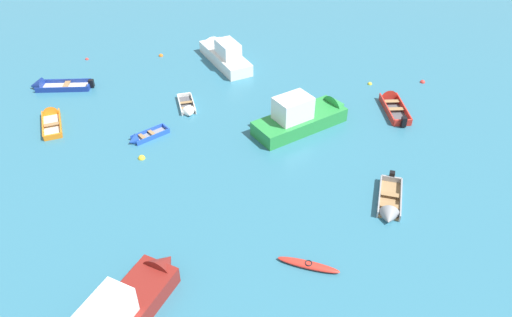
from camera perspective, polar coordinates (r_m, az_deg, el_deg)
The scene contains 15 objects.
kayak_red_far_back at distance 23.40m, azimuth 6.23°, elevation -12.41°, with size 3.04×0.86×0.29m.
rowboat_white_near_camera at distance 34.47m, azimuth -8.05°, elevation 5.75°, with size 2.12×3.14×0.93m.
rowboat_orange_outer_right at distance 36.17m, azimuth -23.09°, elevation 4.58°, with size 2.89×3.85×1.07m.
rowboat_blue_foreground_center at distance 32.02m, azimuth -13.44°, elevation 2.35°, with size 2.41×2.62×0.80m.
rowboat_grey_midfield_right at distance 26.90m, azimuth 15.51°, elevation -5.63°, with size 1.50×3.97×1.10m.
rowboat_deep_blue_back_row_right at distance 40.28m, azimuth -23.35°, elevation 7.89°, with size 4.85×2.27×1.27m.
motor_launch_maroon_outer_left at distance 21.79m, azimuth -15.13°, elevation -16.61°, with size 3.52×6.96×2.56m.
rowboat_red_distant_center at distance 36.21m, azimuth 15.73°, elevation 6.44°, with size 2.14×4.55×1.18m.
motor_launch_white_near_left at distance 41.14m, azimuth -3.97°, elevation 12.32°, with size 5.77×6.74×2.42m.
motor_launch_green_back_row_center at distance 32.43m, azimuth 5.92°, elevation 5.11°, with size 6.68×6.47×2.92m.
mooring_buoy_between_boats_left at distance 30.45m, azimuth -13.39°, elevation 0.01°, with size 0.44×0.44×0.44m, color yellow.
mooring_buoy_midfield at distance 44.03m, azimuth -19.39°, elevation 11.01°, with size 0.29×0.29×0.29m, color red.
mooring_buoy_trailing at distance 40.13m, azimuth 19.12°, elevation 8.52°, with size 0.40×0.40×0.40m, color red.
mooring_buoy_far_field at distance 38.72m, azimuth 13.33°, elevation 8.56°, with size 0.35×0.35×0.35m, color yellow.
mooring_buoy_between_boats_right at distance 43.03m, azimuth -11.20°, elevation 11.83°, with size 0.39×0.39×0.39m, color orange.
Camera 1 is at (4.01, -2.95, 17.84)m, focal length 33.76 mm.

